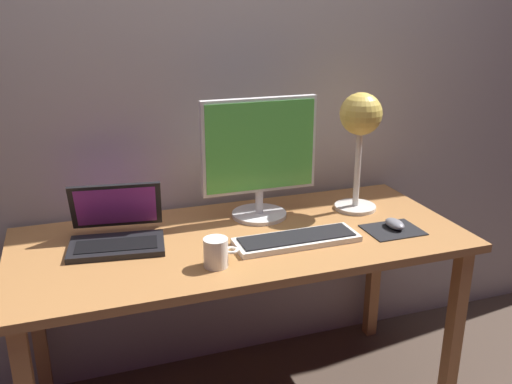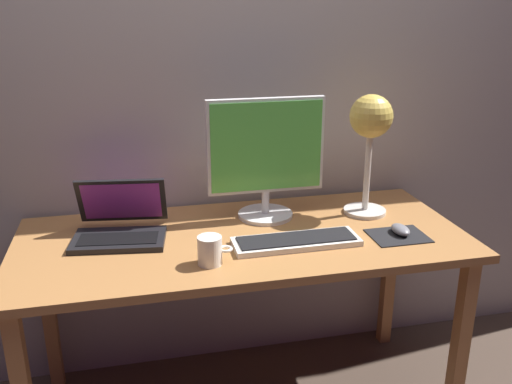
{
  "view_description": "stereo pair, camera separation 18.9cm",
  "coord_description": "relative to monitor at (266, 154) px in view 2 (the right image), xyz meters",
  "views": [
    {
      "loc": [
        -0.54,
        -1.74,
        1.54
      ],
      "look_at": [
        0.04,
        -0.05,
        0.92
      ],
      "focal_mm": 38.86,
      "sensor_mm": 36.0,
      "label": 1
    },
    {
      "loc": [
        -0.36,
        -1.79,
        1.54
      ],
      "look_at": [
        0.04,
        -0.05,
        0.92
      ],
      "focal_mm": 38.86,
      "sensor_mm": 36.0,
      "label": 2
    }
  ],
  "objects": [
    {
      "name": "back_wall",
      "position": [
        -0.12,
        0.24,
        0.31
      ],
      "size": [
        4.8,
        0.06,
        2.6
      ],
      "primitive_type": "cube",
      "color": "#A8A099",
      "rests_on": "ground"
    },
    {
      "name": "desk",
      "position": [
        -0.12,
        -0.16,
        -0.33
      ],
      "size": [
        1.6,
        0.7,
        0.74
      ],
      "color": "#A8703D",
      "rests_on": "ground"
    },
    {
      "name": "monitor",
      "position": [
        0.0,
        0.0,
        0.0
      ],
      "size": [
        0.45,
        0.21,
        0.46
      ],
      "color": "silver",
      "rests_on": "desk"
    },
    {
      "name": "keyboard_main",
      "position": [
        0.04,
        -0.28,
        -0.24
      ],
      "size": [
        0.44,
        0.14,
        0.03
      ],
      "color": "silver",
      "rests_on": "desk"
    },
    {
      "name": "laptop",
      "position": [
        -0.55,
        -0.06,
        -0.19
      ],
      "size": [
        0.35,
        0.31,
        0.2
      ],
      "color": "black",
      "rests_on": "desk"
    },
    {
      "name": "desk_lamp",
      "position": [
        0.39,
        -0.05,
        0.1
      ],
      "size": [
        0.17,
        0.17,
        0.47
      ],
      "color": "beige",
      "rests_on": "desk"
    },
    {
      "name": "mousepad",
      "position": [
        0.42,
        -0.29,
        -0.25
      ],
      "size": [
        0.2,
        0.16,
        0.0
      ],
      "primitive_type": "cube",
      "color": "black",
      "rests_on": "desk"
    },
    {
      "name": "mouse",
      "position": [
        0.43,
        -0.28,
        -0.23
      ],
      "size": [
        0.06,
        0.1,
        0.03
      ],
      "primitive_type": "ellipsoid",
      "color": "slate",
      "rests_on": "mousepad"
    },
    {
      "name": "coffee_mug",
      "position": [
        -0.27,
        -0.36,
        -0.2
      ],
      "size": [
        0.11,
        0.08,
        0.09
      ],
      "color": "white",
      "rests_on": "desk"
    }
  ]
}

